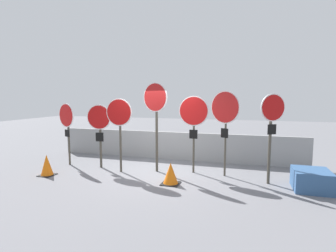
{
  "coord_description": "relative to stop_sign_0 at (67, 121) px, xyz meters",
  "views": [
    {
      "loc": [
        2.55,
        -7.48,
        2.3
      ],
      "look_at": [
        0.31,
        0.0,
        1.45
      ],
      "focal_mm": 28.0,
      "sensor_mm": 36.0,
      "label": 1
    }
  ],
  "objects": [
    {
      "name": "stop_sign_4",
      "position": [
        4.28,
        0.28,
        0.21
      ],
      "size": [
        0.9,
        0.12,
        2.35
      ],
      "rotation": [
        0.0,
        0.0,
        -0.0
      ],
      "color": "#474238",
      "rests_on": "ground"
    },
    {
      "name": "fence_back",
      "position": [
        3.24,
        1.84,
        -1.0
      ],
      "size": [
        9.26,
        0.12,
        1.02
      ],
      "color": "gray",
      "rests_on": "ground"
    },
    {
      "name": "stop_sign_2",
      "position": [
        2.11,
        -0.29,
        0.14
      ],
      "size": [
        0.83,
        0.14,
        2.27
      ],
      "rotation": [
        0.0,
        0.0,
        0.03
      ],
      "color": "#474238",
      "rests_on": "ground"
    },
    {
      "name": "traffic_cone_1",
      "position": [
        0.18,
        -1.21,
        -1.21
      ],
      "size": [
        0.42,
        0.42,
        0.62
      ],
      "color": "black",
      "rests_on": "ground"
    },
    {
      "name": "stop_sign_5",
      "position": [
        5.2,
        0.21,
        0.33
      ],
      "size": [
        0.84,
        0.46,
        2.49
      ],
      "rotation": [
        0.0,
        0.0,
        -0.48
      ],
      "color": "#474238",
      "rests_on": "ground"
    },
    {
      "name": "stop_sign_6",
      "position": [
        6.43,
        -0.16,
        0.19
      ],
      "size": [
        0.62,
        0.41,
        2.4
      ],
      "rotation": [
        0.0,
        0.0,
        0.57
      ],
      "color": "#474238",
      "rests_on": "ground"
    },
    {
      "name": "stop_sign_3",
      "position": [
        3.14,
        0.09,
        0.47
      ],
      "size": [
        0.85,
        0.32,
        2.75
      ],
      "rotation": [
        0.0,
        0.0,
        -0.33
      ],
      "color": "#474238",
      "rests_on": "ground"
    },
    {
      "name": "stop_sign_0",
      "position": [
        0.0,
        0.0,
        0.0
      ],
      "size": [
        0.76,
        0.31,
        2.1
      ],
      "rotation": [
        0.0,
        0.0,
        -0.36
      ],
      "color": "#474238",
      "rests_on": "ground"
    },
    {
      "name": "ground_plane",
      "position": [
        3.24,
        0.06,
        -1.51
      ],
      "size": [
        40.0,
        40.0,
        0.0
      ],
      "primitive_type": "plane",
      "color": "slate"
    },
    {
      "name": "storage_crate",
      "position": [
        7.4,
        -0.33,
        -1.26
      ],
      "size": [
        0.85,
        0.91,
        0.51
      ],
      "color": "#335684",
      "rests_on": "ground"
    },
    {
      "name": "traffic_cone_0",
      "position": [
        3.9,
        -0.9,
        -1.23
      ],
      "size": [
        0.48,
        0.48,
        0.57
      ],
      "color": "black",
      "rests_on": "ground"
    },
    {
      "name": "stop_sign_1",
      "position": [
        1.26,
        -0.03,
        -0.06
      ],
      "size": [
        0.8,
        0.18,
        2.08
      ],
      "rotation": [
        0.0,
        0.0,
        0.13
      ],
      "color": "#474238",
      "rests_on": "ground"
    }
  ]
}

